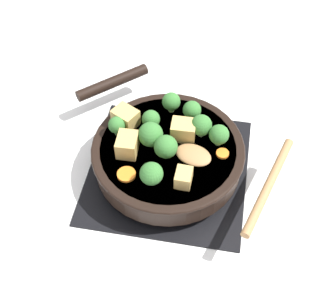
# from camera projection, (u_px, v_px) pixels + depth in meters

# --- Properties ---
(ground_plane) EXTENTS (2.40, 2.40, 0.00)m
(ground_plane) POSITION_uv_depth(u_px,v_px,m) (168.00, 171.00, 0.93)
(ground_plane) COLOR white
(front_burner_grate) EXTENTS (0.31, 0.31, 0.03)m
(front_burner_grate) POSITION_uv_depth(u_px,v_px,m) (168.00, 167.00, 0.92)
(front_burner_grate) COLOR black
(front_burner_grate) RESTS_ON ground_plane
(skillet_pan) EXTENTS (0.36, 0.37, 0.05)m
(skillet_pan) POSITION_uv_depth(u_px,v_px,m) (167.00, 153.00, 0.89)
(skillet_pan) COLOR black
(skillet_pan) RESTS_ON front_burner_grate
(wooden_spoon) EXTENTS (0.22, 0.22, 0.02)m
(wooden_spoon) POSITION_uv_depth(u_px,v_px,m) (234.00, 171.00, 0.83)
(wooden_spoon) COLOR #A87A4C
(wooden_spoon) RESTS_ON skillet_pan
(tofu_cube_center_large) EXTENTS (0.06, 0.05, 0.04)m
(tofu_cube_center_large) POSITION_uv_depth(u_px,v_px,m) (126.00, 118.00, 0.90)
(tofu_cube_center_large) COLOR tan
(tofu_cube_center_large) RESTS_ON skillet_pan
(tofu_cube_near_handle) EXTENTS (0.03, 0.04, 0.03)m
(tofu_cube_near_handle) POSITION_uv_depth(u_px,v_px,m) (184.00, 178.00, 0.81)
(tofu_cube_near_handle) COLOR tan
(tofu_cube_near_handle) RESTS_ON skillet_pan
(tofu_cube_east_chunk) EXTENTS (0.05, 0.04, 0.04)m
(tofu_cube_east_chunk) POSITION_uv_depth(u_px,v_px,m) (183.00, 130.00, 0.88)
(tofu_cube_east_chunk) COLOR tan
(tofu_cube_east_chunk) RESTS_ON skillet_pan
(tofu_cube_west_chunk) EXTENTS (0.04, 0.05, 0.04)m
(tofu_cube_west_chunk) POSITION_uv_depth(u_px,v_px,m) (127.00, 145.00, 0.85)
(tofu_cube_west_chunk) COLOR tan
(tofu_cube_west_chunk) RESTS_ON skillet_pan
(broccoli_floret_near_spoon) EXTENTS (0.03, 0.03, 0.04)m
(broccoli_floret_near_spoon) POSITION_uv_depth(u_px,v_px,m) (117.00, 125.00, 0.88)
(broccoli_floret_near_spoon) COLOR #709956
(broccoli_floret_near_spoon) RESTS_ON skillet_pan
(broccoli_floret_center_top) EXTENTS (0.04, 0.04, 0.05)m
(broccoli_floret_center_top) POSITION_uv_depth(u_px,v_px,m) (151.00, 174.00, 0.80)
(broccoli_floret_center_top) COLOR #709956
(broccoli_floret_center_top) RESTS_ON skillet_pan
(broccoli_floret_east_rim) EXTENTS (0.03, 0.03, 0.04)m
(broccoli_floret_east_rim) POSITION_uv_depth(u_px,v_px,m) (151.00, 119.00, 0.88)
(broccoli_floret_east_rim) COLOR #709956
(broccoli_floret_east_rim) RESTS_ON skillet_pan
(broccoli_floret_west_rim) EXTENTS (0.05, 0.05, 0.05)m
(broccoli_floret_west_rim) POSITION_uv_depth(u_px,v_px,m) (151.00, 133.00, 0.86)
(broccoli_floret_west_rim) COLOR #709956
(broccoli_floret_west_rim) RESTS_ON skillet_pan
(broccoli_floret_north_edge) EXTENTS (0.04, 0.04, 0.05)m
(broccoli_floret_north_edge) POSITION_uv_depth(u_px,v_px,m) (201.00, 125.00, 0.87)
(broccoli_floret_north_edge) COLOR #709956
(broccoli_floret_north_edge) RESTS_ON skillet_pan
(broccoli_floret_south_cluster) EXTENTS (0.04, 0.04, 0.04)m
(broccoli_floret_south_cluster) POSITION_uv_depth(u_px,v_px,m) (192.00, 110.00, 0.90)
(broccoli_floret_south_cluster) COLOR #709956
(broccoli_floret_south_cluster) RESTS_ON skillet_pan
(broccoli_floret_mid_floret) EXTENTS (0.04, 0.04, 0.04)m
(broccoli_floret_mid_floret) POSITION_uv_depth(u_px,v_px,m) (219.00, 135.00, 0.86)
(broccoli_floret_mid_floret) COLOR #709956
(broccoli_floret_mid_floret) RESTS_ON skillet_pan
(broccoli_floret_small_inner) EXTENTS (0.04, 0.04, 0.04)m
(broccoli_floret_small_inner) POSITION_uv_depth(u_px,v_px,m) (171.00, 102.00, 0.91)
(broccoli_floret_small_inner) COLOR #709956
(broccoli_floret_small_inner) RESTS_ON skillet_pan
(broccoli_floret_tall_stem) EXTENTS (0.04, 0.04, 0.05)m
(broccoli_floret_tall_stem) POSITION_uv_depth(u_px,v_px,m) (163.00, 147.00, 0.84)
(broccoli_floret_tall_stem) COLOR #709956
(broccoli_floret_tall_stem) RESTS_ON skillet_pan
(carrot_slice_orange_thin) EXTENTS (0.03, 0.03, 0.01)m
(carrot_slice_orange_thin) POSITION_uv_depth(u_px,v_px,m) (126.00, 174.00, 0.83)
(carrot_slice_orange_thin) COLOR orange
(carrot_slice_orange_thin) RESTS_ON skillet_pan
(carrot_slice_near_center) EXTENTS (0.03, 0.03, 0.01)m
(carrot_slice_near_center) POSITION_uv_depth(u_px,v_px,m) (217.00, 133.00, 0.89)
(carrot_slice_near_center) COLOR orange
(carrot_slice_near_center) RESTS_ON skillet_pan
(carrot_slice_edge_slice) EXTENTS (0.03, 0.03, 0.01)m
(carrot_slice_edge_slice) POSITION_uv_depth(u_px,v_px,m) (148.00, 172.00, 0.83)
(carrot_slice_edge_slice) COLOR orange
(carrot_slice_edge_slice) RESTS_ON skillet_pan
(carrot_slice_under_broccoli) EXTENTS (0.02, 0.02, 0.01)m
(carrot_slice_under_broccoli) POSITION_uv_depth(u_px,v_px,m) (223.00, 153.00, 0.86)
(carrot_slice_under_broccoli) COLOR orange
(carrot_slice_under_broccoli) RESTS_ON skillet_pan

